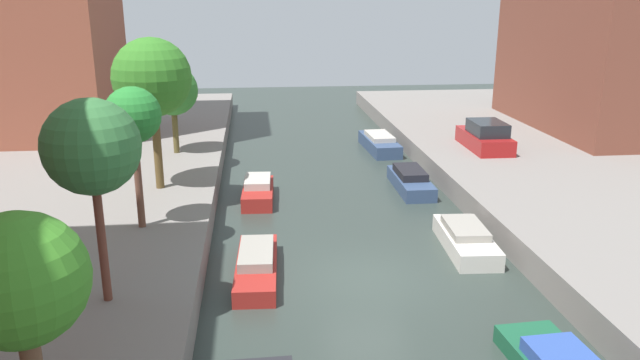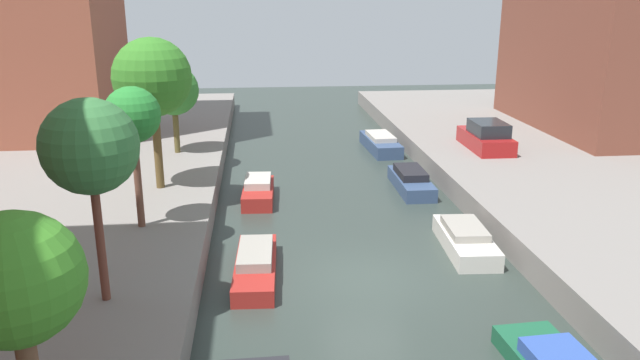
% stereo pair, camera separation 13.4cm
% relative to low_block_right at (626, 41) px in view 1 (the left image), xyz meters
% --- Properties ---
extents(ground_plane, '(84.00, 84.00, 0.00)m').
position_rel_low_block_right_xyz_m(ground_plane, '(-18.00, -16.65, -5.97)').
color(ground_plane, '#2D3833').
extents(low_block_right, '(10.00, 13.22, 9.94)m').
position_rel_low_block_right_xyz_m(low_block_right, '(0.00, 0.00, 0.00)').
color(low_block_right, brown).
rests_on(low_block_right, quay_right).
extents(street_tree_1, '(2.26, 2.26, 4.20)m').
position_rel_low_block_right_xyz_m(street_tree_1, '(-25.19, -24.33, -1.95)').
color(street_tree_1, brown).
rests_on(street_tree_1, quay_left).
extents(street_tree_2, '(2.34, 2.34, 5.20)m').
position_rel_low_block_right_xyz_m(street_tree_2, '(-25.19, -19.15, -0.97)').
color(street_tree_2, brown).
rests_on(street_tree_2, quay_left).
extents(street_tree_3, '(1.83, 1.83, 4.72)m').
position_rel_low_block_right_xyz_m(street_tree_3, '(-25.19, -13.93, -1.23)').
color(street_tree_3, brown).
rests_on(street_tree_3, quay_left).
extents(street_tree_4, '(3.05, 3.05, 5.98)m').
position_rel_low_block_right_xyz_m(street_tree_4, '(-25.19, -9.54, -0.55)').
color(street_tree_4, brown).
rests_on(street_tree_4, quay_left).
extents(street_tree_5, '(2.42, 2.42, 4.31)m').
position_rel_low_block_right_xyz_m(street_tree_5, '(-25.19, -3.71, -1.90)').
color(street_tree_5, brown).
rests_on(street_tree_5, quay_left).
extents(parked_car, '(1.82, 4.11, 1.44)m').
position_rel_low_block_right_xyz_m(parked_car, '(-9.73, -4.58, -4.37)').
color(parked_car, maroon).
rests_on(parked_car, quay_right).
extents(moored_boat_left_3, '(1.44, 4.36, 0.84)m').
position_rel_low_block_right_xyz_m(moored_boat_left_3, '(-21.39, -16.04, -5.62)').
color(moored_boat_left_3, maroon).
rests_on(moored_boat_left_3, ground_plane).
extents(moored_boat_left_4, '(1.43, 3.47, 0.93)m').
position_rel_low_block_right_xyz_m(moored_boat_left_4, '(-21.26, -8.57, -5.57)').
color(moored_boat_left_4, maroon).
rests_on(moored_boat_left_4, ground_plane).
extents(moored_boat_right_3, '(1.67, 3.96, 0.87)m').
position_rel_low_block_right_xyz_m(moored_boat_right_3, '(-14.16, -14.73, -5.59)').
color(moored_boat_right_3, beige).
rests_on(moored_boat_right_3, ground_plane).
extents(moored_boat_right_4, '(1.38, 4.08, 0.94)m').
position_rel_low_block_right_xyz_m(moored_boat_right_4, '(-14.35, -7.76, -5.57)').
color(moored_boat_right_4, '#33476B').
rests_on(moored_boat_right_4, ground_plane).
extents(moored_boat_right_5, '(1.68, 4.63, 0.95)m').
position_rel_low_block_right_xyz_m(moored_boat_right_5, '(-14.28, -0.39, -5.55)').
color(moored_boat_right_5, '#33476B').
rests_on(moored_boat_right_5, ground_plane).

